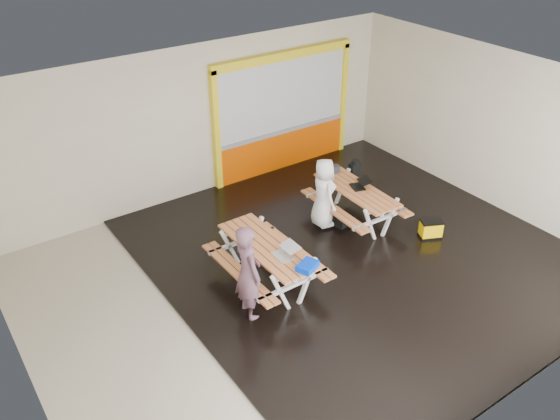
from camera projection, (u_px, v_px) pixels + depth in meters
room at (310, 195)px, 10.08m from camera, size 10.02×8.02×3.52m
deck at (357, 252)px, 11.59m from camera, size 7.50×7.98×0.05m
kiosk at (283, 115)px, 14.08m from camera, size 3.88×0.16×3.00m
picnic_table_left at (267, 254)px, 10.43m from camera, size 1.50×2.19×0.87m
picnic_table_right at (356, 197)px, 12.28m from camera, size 1.48×2.12×0.83m
person_left at (248, 272)px, 9.57m from camera, size 0.49×0.69×1.78m
person_right at (324, 193)px, 11.95m from camera, size 0.62×0.82×1.50m
laptop_left at (285, 252)px, 10.03m from camera, size 0.42×0.38×0.18m
laptop_right at (360, 185)px, 12.22m from camera, size 0.49×0.46×0.17m
blue_pouch at (308, 266)px, 9.69m from camera, size 0.44×0.38×0.11m
toolbox at (331, 169)px, 12.75m from camera, size 0.40×0.24×0.22m
backpack at (355, 170)px, 13.07m from camera, size 0.27×0.17×0.45m
dark_case at (342, 221)px, 12.41m from camera, size 0.44×0.36×0.15m
fluke_bag at (431, 229)px, 11.93m from camera, size 0.53×0.45×0.39m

